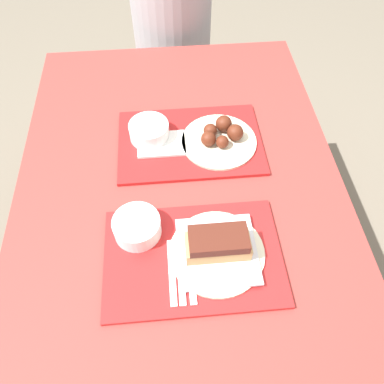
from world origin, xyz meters
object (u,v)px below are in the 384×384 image
at_px(tray_far, 190,142).
at_px(bowl_coleslaw_near, 137,226).
at_px(brisket_sandwich_plate, 217,248).
at_px(person_seated_across, 171,14).
at_px(tray_near, 193,257).
at_px(bowl_coleslaw_far, 149,130).
at_px(wings_plate_far, 220,136).

height_order(tray_far, bowl_coleslaw_near, bowl_coleslaw_near).
bearing_deg(brisket_sandwich_plate, person_seated_across, 92.52).
xyz_separation_m(bowl_coleslaw_near, brisket_sandwich_plate, (0.20, -0.08, -0.00)).
bearing_deg(tray_near, bowl_coleslaw_far, 103.14).
bearing_deg(tray_near, wings_plate_far, 72.82).
bearing_deg(bowl_coleslaw_near, bowl_coleslaw_far, 83.60).
distance_m(brisket_sandwich_plate, person_seated_across, 1.13).
bearing_deg(person_seated_across, brisket_sandwich_plate, -87.48).
bearing_deg(brisket_sandwich_plate, tray_near, -177.91).
bearing_deg(tray_near, person_seated_across, 89.49).
height_order(tray_far, person_seated_across, person_seated_across).
height_order(tray_near, wings_plate_far, wings_plate_far).
xyz_separation_m(tray_near, bowl_coleslaw_near, (-0.14, 0.08, 0.04)).
bearing_deg(person_seated_across, wings_plate_far, -81.79).
distance_m(tray_far, bowl_coleslaw_near, 0.35).
relative_size(bowl_coleslaw_near, bowl_coleslaw_far, 1.00).
relative_size(tray_near, person_seated_across, 0.60).
bearing_deg(tray_far, bowl_coleslaw_near, -117.49).
bearing_deg(bowl_coleslaw_far, tray_far, -12.56).
height_order(tray_near, bowl_coleslaw_far, bowl_coleslaw_far).
distance_m(bowl_coleslaw_far, wings_plate_far, 0.22).
distance_m(tray_far, bowl_coleslaw_far, 0.13).
xyz_separation_m(tray_far, bowl_coleslaw_far, (-0.12, 0.03, 0.04)).
bearing_deg(person_seated_across, bowl_coleslaw_far, -98.54).
bearing_deg(wings_plate_far, brisket_sandwich_plate, -98.73).
xyz_separation_m(tray_far, person_seated_across, (-0.02, 0.74, 0.01)).
bearing_deg(tray_near, bowl_coleslaw_near, 149.32).
xyz_separation_m(brisket_sandwich_plate, person_seated_across, (-0.05, 1.13, -0.03)).
height_order(tray_near, tray_far, same).
distance_m(tray_near, bowl_coleslaw_far, 0.43).
xyz_separation_m(bowl_coleslaw_near, bowl_coleslaw_far, (0.04, 0.34, 0.00)).
bearing_deg(wings_plate_far, bowl_coleslaw_near, -129.98).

